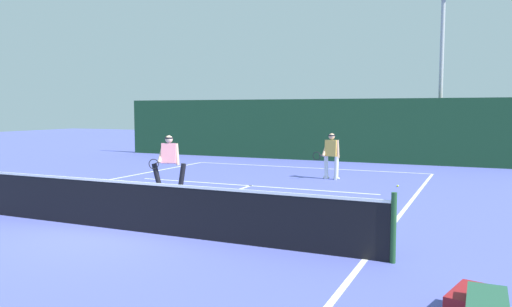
# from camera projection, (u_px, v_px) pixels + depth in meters

# --- Properties ---
(ground_plane) EXTENTS (80.00, 80.00, 0.00)m
(ground_plane) POSITION_uv_depth(u_px,v_px,m) (118.00, 229.00, 10.10)
(ground_plane) COLOR #4F58B2
(court_line_baseline_far) EXTENTS (9.93, 0.10, 0.01)m
(court_line_baseline_far) POSITION_uv_depth(u_px,v_px,m) (305.00, 168.00, 20.74)
(court_line_baseline_far) COLOR white
(court_line_baseline_far) RESTS_ON ground_plane
(court_line_sideline_right) EXTENTS (0.10, 23.43, 0.01)m
(court_line_sideline_right) POSITION_uv_depth(u_px,v_px,m) (365.00, 259.00, 8.07)
(court_line_sideline_right) COLOR white
(court_line_sideline_right) RESTS_ON ground_plane
(court_line_service) EXTENTS (8.09, 0.10, 0.01)m
(court_line_service) POSITION_uv_depth(u_px,v_px,m) (250.00, 186.00, 15.83)
(court_line_service) COLOR white
(court_line_service) RESTS_ON ground_plane
(court_line_centre) EXTENTS (0.10, 6.40, 0.01)m
(court_line_centre) POSITION_uv_depth(u_px,v_px,m) (199.00, 202.00, 13.00)
(court_line_centre) COLOR white
(court_line_centre) RESTS_ON ground_plane
(tennis_net) EXTENTS (10.88, 0.09, 1.12)m
(tennis_net) POSITION_uv_depth(u_px,v_px,m) (117.00, 204.00, 10.05)
(tennis_net) COLOR #1E4723
(tennis_net) RESTS_ON ground_plane
(player_near) EXTENTS (1.02, 0.94, 1.65)m
(player_near) POSITION_uv_depth(u_px,v_px,m) (169.00, 161.00, 14.68)
(player_near) COLOR black
(player_near) RESTS_ON ground_plane
(player_far) EXTENTS (0.83, 0.84, 1.58)m
(player_far) POSITION_uv_depth(u_px,v_px,m) (331.00, 154.00, 17.25)
(player_far) COLOR silver
(player_far) RESTS_ON ground_plane
(tennis_ball) EXTENTS (0.07, 0.07, 0.07)m
(tennis_ball) POSITION_uv_depth(u_px,v_px,m) (398.00, 186.00, 15.59)
(tennis_ball) COLOR #D1E033
(tennis_ball) RESTS_ON ground_plane
(back_fence_windscreen) EXTENTS (21.87, 0.12, 2.88)m
(back_fence_windscreen) POSITION_uv_depth(u_px,v_px,m) (327.00, 130.00, 23.36)
(back_fence_windscreen) COLOR #1A4126
(back_fence_windscreen) RESTS_ON ground_plane
(light_pole) EXTENTS (0.55, 0.44, 7.59)m
(light_pole) POSITION_uv_depth(u_px,v_px,m) (442.00, 58.00, 22.14)
(light_pole) COLOR #9EA39E
(light_pole) RESTS_ON ground_plane
(equipment_bag) EXTENTS (0.49, 0.81, 0.32)m
(equipment_bag) POSITION_uv_depth(u_px,v_px,m) (467.00, 304.00, 5.82)
(equipment_bag) COLOR maroon
(equipment_bag) RESTS_ON ground_plane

